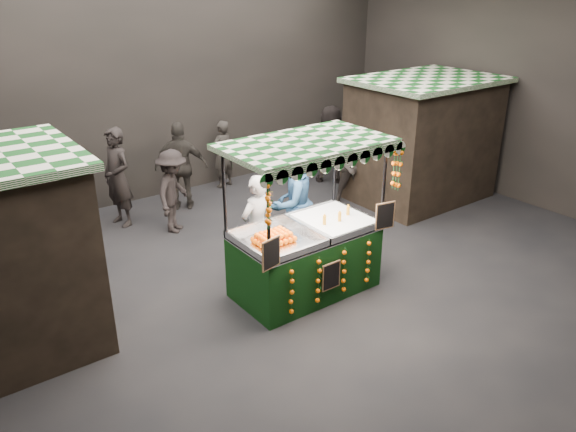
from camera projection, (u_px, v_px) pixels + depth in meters
ground at (302, 283)px, 8.89m from camera, size 12.00×12.00×0.00m
market_hall at (304, 66)px, 7.55m from camera, size 12.10×10.10×5.05m
neighbour_stall_right at (422, 139)px, 11.88m from camera, size 3.00×2.20×2.60m
juice_stall at (307, 248)px, 8.38m from camera, size 2.47×1.45×2.39m
vendor_grey at (257, 227)px, 8.77m from camera, size 0.71×0.55×1.73m
vendor_blue at (290, 203)px, 9.38m from camera, size 1.13×0.98×1.98m
shopper_1 at (354, 165)px, 11.68m from camera, size 1.03×0.95×1.70m
shopper_2 at (181, 166)px, 11.41m from camera, size 1.15×0.94×1.83m
shopper_3 at (173, 191)px, 10.42m from camera, size 1.16×1.14×1.60m
shopper_4 at (41, 193)px, 10.11m from camera, size 0.93×0.66×1.78m
shopper_5 at (330, 144)px, 12.97m from camera, size 1.54×1.61×1.82m
shopper_6 at (118, 177)px, 10.65m from camera, size 0.61×0.79×1.93m
shopper_7 at (223, 154)px, 12.68m from camera, size 0.63×0.48×1.55m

